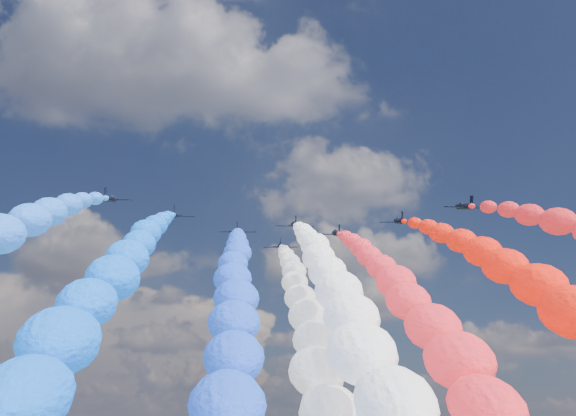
{
  "coord_description": "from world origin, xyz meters",
  "views": [
    {
      "loc": [
        -9.37,
        -146.58,
        45.88
      ],
      "look_at": [
        0.0,
        4.0,
        93.73
      ],
      "focal_mm": 47.02,
      "sensor_mm": 36.0,
      "label": 1
    }
  ],
  "objects": [
    {
      "name": "trail_1",
      "position": [
        -23.57,
        -61.91,
        62.07
      ],
      "size": [
        7.25,
        130.05,
        63.87
      ],
      "primitive_type": null,
      "color": "blue"
    },
    {
      "name": "trail_5",
      "position": [
        11.75,
        -49.97,
        62.07
      ],
      "size": [
        7.25,
        130.05,
        63.87
      ],
      "primitive_type": null,
      "color": "#F72633"
    },
    {
      "name": "jet_7",
      "position": [
        34.84,
        -5.6,
        91.73
      ],
      "size": [
        8.96,
        11.78,
        5.52
      ],
      "primitive_type": null,
      "rotation": [
        0.29,
        0.0,
        0.07
      ],
      "color": "black"
    },
    {
      "name": "trail_4",
      "position": [
        -0.28,
        -38.02,
        62.07
      ],
      "size": [
        7.25,
        130.05,
        63.87
      ],
      "primitive_type": null,
      "color": "silver"
    },
    {
      "name": "trail_6",
      "position": [
        23.87,
        -60.41,
        62.07
      ],
      "size": [
        7.25,
        130.05,
        63.87
      ],
      "primitive_type": null,
      "color": "red"
    },
    {
      "name": "jet_0",
      "position": [
        -35.25,
        -6.1,
        91.73
      ],
      "size": [
        8.8,
        11.67,
        5.52
      ],
      "primitive_type": null,
      "rotation": [
        0.29,
        0.0,
        -0.05
      ],
      "color": "black"
    },
    {
      "name": "jet_6",
      "position": [
        23.87,
        5.46,
        91.73
      ],
      "size": [
        8.71,
        11.6,
        5.52
      ],
      "primitive_type": null,
      "rotation": [
        0.29,
        0.0,
        -0.04
      ],
      "color": "black"
    },
    {
      "name": "jet_3",
      "position": [
        1.78,
        9.82,
        91.73
      ],
      "size": [
        8.24,
        11.27,
        5.52
      ],
      "primitive_type": null,
      "rotation": [
        0.29,
        0.0,
        0.0
      ],
      "color": "black"
    },
    {
      "name": "jet_5",
      "position": [
        11.75,
        15.9,
        91.73
      ],
      "size": [
        8.47,
        11.43,
        5.52
      ],
      "primitive_type": null,
      "rotation": [
        0.29,
        0.0,
        0.02
      ],
      "color": "black"
    },
    {
      "name": "trail_3",
      "position": [
        1.78,
        -56.05,
        62.07
      ],
      "size": [
        7.25,
        130.05,
        63.87
      ],
      "primitive_type": null,
      "color": "white"
    },
    {
      "name": "jet_2",
      "position": [
        -10.46,
        15.08,
        91.73
      ],
      "size": [
        8.66,
        11.57,
        5.52
      ],
      "primitive_type": null,
      "rotation": [
        0.29,
        0.0,
        -0.04
      ],
      "color": "black"
    },
    {
      "name": "jet_1",
      "position": [
        -23.57,
        3.96,
        91.73
      ],
      "size": [
        8.85,
        11.7,
        5.52
      ],
      "primitive_type": null,
      "rotation": [
        0.29,
        0.0,
        0.06
      ],
      "color": "black"
    },
    {
      "name": "trail_2",
      "position": [
        -10.46,
        -50.79,
        62.07
      ],
      "size": [
        7.25,
        130.05,
        63.87
      ],
      "primitive_type": null,
      "color": "blue"
    },
    {
      "name": "jet_4",
      "position": [
        -0.28,
        27.84,
        91.73
      ],
      "size": [
        8.94,
        11.77,
        5.52
      ],
      "primitive_type": null,
      "rotation": [
        0.29,
        0.0,
        -0.07
      ],
      "color": "black"
    }
  ]
}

